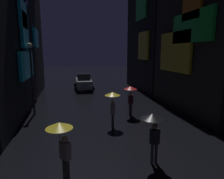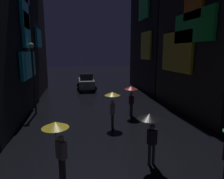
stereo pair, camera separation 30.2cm
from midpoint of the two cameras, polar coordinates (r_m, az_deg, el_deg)
building_right_mid at (r=16.73m, az=25.11°, el=18.07°), size 4.25×8.71×13.65m
pedestrian_midstreet_centre_yellow at (r=7.02m, az=-15.53°, el=-12.56°), size 0.90×0.90×2.12m
pedestrian_near_crossing_yellow at (r=11.55m, az=-0.59°, el=-2.97°), size 0.90×0.90×2.12m
pedestrian_midstreet_left_red at (r=13.63m, az=4.65°, el=-0.88°), size 0.90×0.90×2.12m
pedestrian_far_right_black at (r=7.85m, az=10.54°, el=-9.82°), size 0.90×0.90×2.12m
car_distant at (r=23.76m, az=-8.46°, el=2.17°), size 2.29×4.17×1.92m
streetlamp_left_far at (r=14.98m, az=-22.57°, el=5.19°), size 0.36×0.36×5.01m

